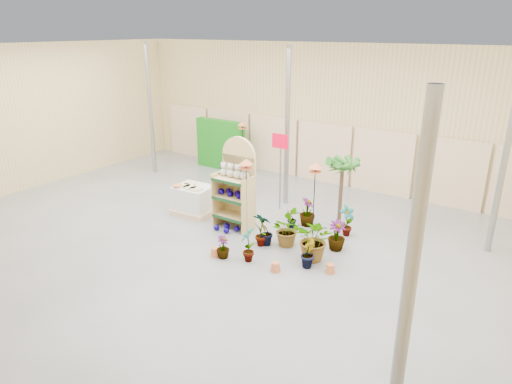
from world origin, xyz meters
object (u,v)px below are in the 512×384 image
potted_plant_2 (286,229)px  display_shelf (237,186)px  bird_table_front (246,164)px  pallet_stack (194,200)px

potted_plant_2 → display_shelf: bearing=170.3°
display_shelf → bird_table_front: (0.49, -0.26, 0.74)m
display_shelf → bird_table_front: 0.92m
display_shelf → pallet_stack: 1.66m
display_shelf → bird_table_front: size_ratio=1.21×
display_shelf → potted_plant_2: size_ratio=2.83×
pallet_stack → potted_plant_2: 3.16m
pallet_stack → potted_plant_2: bearing=-9.1°
display_shelf → bird_table_front: bearing=-28.5°
pallet_stack → bird_table_front: (1.99, -0.25, 1.43)m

